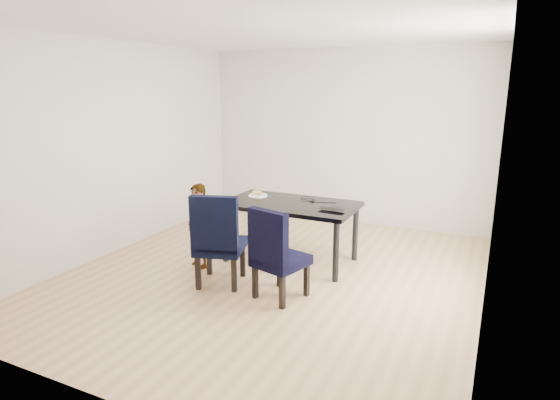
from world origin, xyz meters
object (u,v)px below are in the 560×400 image
at_px(chair_right, 281,253).
at_px(plate, 258,195).
at_px(laptop, 333,209).
at_px(child, 198,226).
at_px(chair_left, 220,238).
at_px(dining_table, 290,232).

distance_m(chair_right, plate, 1.44).
bearing_deg(laptop, chair_right, 78.31).
bearing_deg(plate, laptop, -12.39).
relative_size(child, plate, 4.16).
height_order(chair_left, child, chair_left).
bearing_deg(chair_right, dining_table, 124.33).
bearing_deg(laptop, child, 23.80).
distance_m(child, laptop, 1.61).
bearing_deg(dining_table, laptop, -10.27).
height_order(chair_right, laptop, chair_right).
relative_size(chair_right, laptop, 3.27).
distance_m(plate, laptop, 1.13).
height_order(chair_left, plate, chair_left).
distance_m(dining_table, child, 1.13).
relative_size(dining_table, chair_right, 1.65).
relative_size(chair_left, chair_right, 1.07).
relative_size(chair_left, plate, 4.24).
xyz_separation_m(child, laptop, (1.49, 0.55, 0.25)).
xyz_separation_m(chair_right, laptop, (0.24, 0.88, 0.28)).
xyz_separation_m(dining_table, chair_right, (0.34, -0.98, 0.11)).
distance_m(chair_left, chair_right, 0.76).
bearing_deg(plate, child, -116.10).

